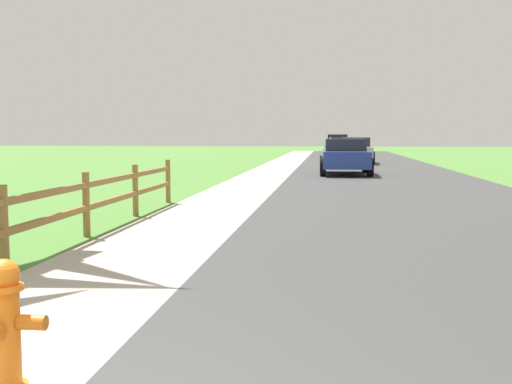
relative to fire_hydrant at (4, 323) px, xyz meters
name	(u,v)px	position (x,y,z in m)	size (l,w,h in m)	color
ground_plane	(294,171)	(0.45, 23.82, -0.43)	(120.00, 120.00, 0.00)	#4A7A33
road_asphalt	(372,169)	(3.95, 25.82, -0.42)	(7.00, 66.00, 0.01)	#393939
curb_concrete	(232,168)	(-2.55, 25.82, -0.42)	(6.00, 66.00, 0.01)	#ADA393
grass_verge	(201,168)	(-4.05, 25.82, -0.42)	(5.00, 66.00, 0.00)	#4A7A33
fire_hydrant	(4,323)	(0.00, 0.00, 0.00)	(0.53, 0.43, 0.82)	orange
rail_fence	(51,209)	(-1.74, 4.49, 0.17)	(0.11, 12.61, 1.01)	olive
parked_suv_blue	(345,156)	(2.61, 22.02, 0.31)	(2.07, 4.34, 1.42)	navy
parked_car_silver	(355,150)	(3.41, 32.17, 0.31)	(2.06, 4.70, 1.44)	#B7BABF
parked_car_red	(342,147)	(2.83, 40.19, 0.31)	(2.16, 4.35, 1.42)	maroon
parked_car_black	(337,144)	(2.61, 48.42, 0.39)	(2.04, 4.59, 1.62)	black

